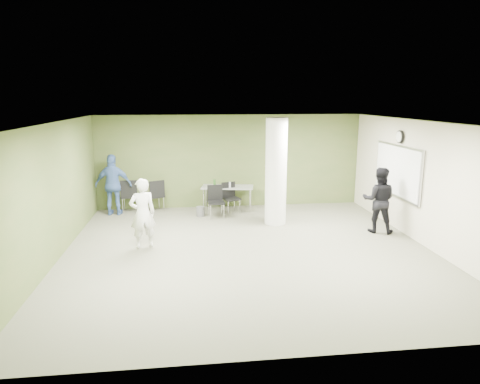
{
  "coord_description": "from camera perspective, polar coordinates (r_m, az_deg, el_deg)",
  "views": [
    {
      "loc": [
        -1.24,
        -8.82,
        3.29
      ],
      "look_at": [
        -0.07,
        1.0,
        1.1
      ],
      "focal_mm": 32.0,
      "sensor_mm": 36.0,
      "label": 1
    }
  ],
  "objects": [
    {
      "name": "folding_table",
      "position": [
        12.68,
        -1.73,
        0.54
      ],
      "size": [
        1.61,
        0.92,
        0.97
      ],
      "rotation": [
        0.0,
        0.0,
        -0.18
      ],
      "color": "gray",
      "rests_on": "floor"
    },
    {
      "name": "man_blue",
      "position": [
        12.64,
        -16.52,
        0.91
      ],
      "size": [
        1.05,
        0.51,
        1.74
      ],
      "primitive_type": "imported",
      "rotation": [
        0.0,
        0.0,
        3.06
      ],
      "color": "#3F5F9E",
      "rests_on": "floor"
    },
    {
      "name": "whiteboard",
      "position": [
        11.41,
        20.2,
        2.67
      ],
      "size": [
        0.05,
        2.3,
        1.3
      ],
      "color": "silver",
      "rests_on": "wall_right_cream"
    },
    {
      "name": "column",
      "position": [
        11.21,
        4.82,
        2.71
      ],
      "size": [
        0.56,
        0.56,
        2.8
      ],
      "primitive_type": "cylinder",
      "color": "silver",
      "rests_on": "floor"
    },
    {
      "name": "chair_table_left",
      "position": [
        11.97,
        -3.27,
        -0.92
      ],
      "size": [
        0.49,
        0.49,
        0.9
      ],
      "rotation": [
        0.0,
        0.0,
        0.09
      ],
      "color": "black",
      "rests_on": "floor"
    },
    {
      "name": "wall_left",
      "position": [
        9.43,
        -23.66,
        -0.17
      ],
      "size": [
        0.02,
        8.0,
        2.8
      ],
      "primitive_type": "cube",
      "color": "#455A2A",
      "rests_on": "floor"
    },
    {
      "name": "ceiling",
      "position": [
        8.92,
        1.21,
        9.31
      ],
      "size": [
        8.0,
        8.0,
        0.0
      ],
      "primitive_type": "plane",
      "rotation": [
        3.14,
        0.0,
        0.0
      ],
      "color": "white",
      "rests_on": "wall_back"
    },
    {
      "name": "wall_back",
      "position": [
        13.02,
        -1.28,
        4.11
      ],
      "size": [
        8.0,
        2.8,
        0.02
      ],
      "primitive_type": "cube",
      "rotation": [
        1.57,
        0.0,
        0.0
      ],
      "color": "#455A2A",
      "rests_on": "floor"
    },
    {
      "name": "woman_white",
      "position": [
        9.7,
        -12.86,
        -2.81
      ],
      "size": [
        0.66,
        0.54,
        1.58
      ],
      "primitive_type": "imported",
      "rotation": [
        0.0,
        0.0,
        3.45
      ],
      "color": "white",
      "rests_on": "floor"
    },
    {
      "name": "man_black",
      "position": [
        11.1,
        18.02,
        -1.03
      ],
      "size": [
        0.97,
        0.88,
        1.64
      ],
      "primitive_type": "imported",
      "rotation": [
        0.0,
        0.0,
        2.74
      ],
      "color": "black",
      "rests_on": "floor"
    },
    {
      "name": "chair_back_right",
      "position": [
        12.73,
        -11.17,
        -0.18
      ],
      "size": [
        0.63,
        0.63,
        0.95
      ],
      "rotation": [
        0.0,
        0.0,
        3.57
      ],
      "color": "black",
      "rests_on": "floor"
    },
    {
      "name": "chair_back_left",
      "position": [
        12.79,
        -14.51,
        -0.18
      ],
      "size": [
        0.5,
        0.5,
        0.99
      ],
      "rotation": [
        0.0,
        0.0,
        3.16
      ],
      "color": "black",
      "rests_on": "floor"
    },
    {
      "name": "wastebasket",
      "position": [
        12.16,
        -5.29,
        -2.61
      ],
      "size": [
        0.24,
        0.24,
        0.28
      ],
      "primitive_type": "cylinder",
      "color": "#4C4C4C",
      "rests_on": "floor"
    },
    {
      "name": "wall_right_cream",
      "position": [
        10.43,
        23.49,
        0.98
      ],
      "size": [
        0.02,
        8.0,
        2.8
      ],
      "primitive_type": "cube",
      "color": "beige",
      "rests_on": "floor"
    },
    {
      "name": "wall_clock",
      "position": [
        11.31,
        20.53,
        6.91
      ],
      "size": [
        0.06,
        0.32,
        0.32
      ],
      "color": "black",
      "rests_on": "wall_right_cream"
    },
    {
      "name": "chair_table_right",
      "position": [
        12.41,
        -1.32,
        -0.44
      ],
      "size": [
        0.56,
        0.56,
        0.89
      ],
      "rotation": [
        0.0,
        0.0,
        0.34
      ],
      "color": "black",
      "rests_on": "floor"
    },
    {
      "name": "floor",
      "position": [
        9.5,
        1.13,
        -7.82
      ],
      "size": [
        8.0,
        8.0,
        0.0
      ],
      "primitive_type": "plane",
      "color": "#555343",
      "rests_on": "ground"
    }
  ]
}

